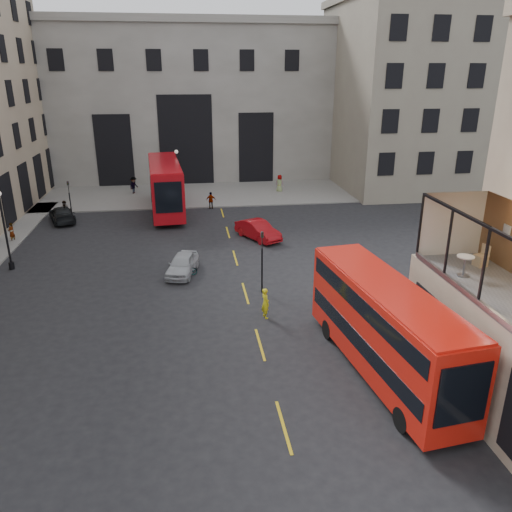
{
  "coord_description": "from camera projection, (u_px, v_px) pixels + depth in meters",
  "views": [
    {
      "loc": [
        -5.13,
        -14.9,
        12.47
      ],
      "look_at": [
        -1.6,
        10.24,
        3.0
      ],
      "focal_mm": 35.0,
      "sensor_mm": 36.0,
      "label": 1
    }
  ],
  "objects": [
    {
      "name": "ground",
      "position": [
        336.0,
        422.0,
        18.85
      ],
      "size": [
        140.0,
        140.0,
        0.0
      ],
      "primitive_type": "plane",
      "color": "black",
      "rests_on": "ground"
    },
    {
      "name": "host_frontage",
      "position": [
        505.0,
        357.0,
        18.91
      ],
      "size": [
        3.0,
        11.0,
        4.5
      ],
      "primitive_type": "cube",
      "color": "#C2AF92",
      "rests_on": "ground"
    },
    {
      "name": "gateway",
      "position": [
        184.0,
        98.0,
        59.45
      ],
      "size": [
        35.0,
        10.6,
        18.0
      ],
      "color": "#9F9C94",
      "rests_on": "ground"
    },
    {
      "name": "building_right",
      "position": [
        412.0,
        90.0,
        54.91
      ],
      "size": [
        16.6,
        18.6,
        20.0
      ],
      "color": "gray",
      "rests_on": "ground"
    },
    {
      "name": "pavement_far",
      "position": [
        179.0,
        194.0,
        53.31
      ],
      "size": [
        40.0,
        12.0,
        0.12
      ],
      "primitive_type": "cube",
      "color": "slate",
      "rests_on": "ground"
    },
    {
      "name": "traffic_light_near",
      "position": [
        262.0,
        254.0,
        29.0
      ],
      "size": [
        0.16,
        0.2,
        3.8
      ],
      "color": "black",
      "rests_on": "ground"
    },
    {
      "name": "traffic_light_far",
      "position": [
        70.0,
        197.0,
        42.03
      ],
      "size": [
        0.16,
        0.2,
        3.8
      ],
      "color": "black",
      "rests_on": "ground"
    },
    {
      "name": "street_lamp_a",
      "position": [
        6.0,
        235.0,
        32.5
      ],
      "size": [
        0.36,
        0.36,
        5.33
      ],
      "color": "black",
      "rests_on": "ground"
    },
    {
      "name": "street_lamp_b",
      "position": [
        178.0,
        180.0,
        48.78
      ],
      "size": [
        0.36,
        0.36,
        5.33
      ],
      "color": "black",
      "rests_on": "ground"
    },
    {
      "name": "bus_near",
      "position": [
        384.0,
        325.0,
        21.15
      ],
      "size": [
        3.61,
        10.67,
        4.18
      ],
      "color": "red",
      "rests_on": "ground"
    },
    {
      "name": "bus_far",
      "position": [
        165.0,
        184.0,
        45.94
      ],
      "size": [
        3.54,
        11.92,
        4.69
      ],
      "color": "#A70B12",
      "rests_on": "ground"
    },
    {
      "name": "car_a",
      "position": [
        182.0,
        264.0,
        32.34
      ],
      "size": [
        2.49,
        4.17,
        1.33
      ],
      "primitive_type": "imported",
      "rotation": [
        0.0,
        0.0,
        -0.25
      ],
      "color": "#A9ADB1",
      "rests_on": "ground"
    },
    {
      "name": "car_b",
      "position": [
        258.0,
        230.0,
        39.06
      ],
      "size": [
        3.43,
        4.6,
        1.45
      ],
      "primitive_type": "imported",
      "rotation": [
        0.0,
        0.0,
        0.49
      ],
      "color": "#9A090F",
      "rests_on": "ground"
    },
    {
      "name": "car_c",
      "position": [
        62.0,
        214.0,
        43.61
      ],
      "size": [
        3.27,
        4.92,
        1.32
      ],
      "primitive_type": "imported",
      "rotation": [
        0.0,
        0.0,
        3.48
      ],
      "color": "black",
      "rests_on": "ground"
    },
    {
      "name": "bicycle",
      "position": [
        185.0,
        269.0,
        32.26
      ],
      "size": [
        1.59,
        0.78,
        0.8
      ],
      "primitive_type": "imported",
      "rotation": [
        0.0,
        0.0,
        1.4
      ],
      "color": "gray",
      "rests_on": "ground"
    },
    {
      "name": "cyclist",
      "position": [
        265.0,
        303.0,
        26.53
      ],
      "size": [
        0.56,
        0.7,
        1.69
      ],
      "primitive_type": "imported",
      "rotation": [
        0.0,
        0.0,
        1.85
      ],
      "color": "yellow",
      "rests_on": "ground"
    },
    {
      "name": "pedestrian_a",
      "position": [
        65.0,
        210.0,
        44.32
      ],
      "size": [
        0.82,
        0.65,
        1.65
      ],
      "primitive_type": "imported",
      "rotation": [
        0.0,
        0.0,
        0.03
      ],
      "color": "gray",
      "rests_on": "ground"
    },
    {
      "name": "pedestrian_b",
      "position": [
        134.0,
        186.0,
        53.07
      ],
      "size": [
        1.22,
        1.42,
        1.91
      ],
      "primitive_type": "imported",
      "rotation": [
        0.0,
        0.0,
        1.06
      ],
      "color": "gray",
      "rests_on": "ground"
    },
    {
      "name": "pedestrian_c",
      "position": [
        211.0,
        200.0,
        47.61
      ],
      "size": [
        0.98,
        0.47,
        1.62
      ],
      "primitive_type": "imported",
      "rotation": [
        0.0,
        0.0,
        3.07
      ],
      "color": "gray",
      "rests_on": "ground"
    },
    {
      "name": "pedestrian_d",
      "position": [
        280.0,
        183.0,
        54.11
      ],
      "size": [
        1.1,
        1.03,
        1.89
      ],
      "primitive_type": "imported",
      "rotation": [
        0.0,
        0.0,
        2.51
      ],
      "color": "gray",
      "rests_on": "ground"
    },
    {
      "name": "pedestrian_e",
      "position": [
        12.0,
        232.0,
        38.4
      ],
      "size": [
        0.56,
        0.65,
        1.52
      ],
      "primitive_type": "imported",
      "rotation": [
        0.0,
        0.0,
        4.3
      ],
      "color": "gray",
      "rests_on": "ground"
    },
    {
      "name": "cafe_table_far",
      "position": [
        465.0,
        263.0,
        20.15
      ],
      "size": [
        0.68,
        0.68,
        0.86
      ],
      "color": "beige",
      "rests_on": "cafe_floor"
    },
    {
      "name": "cafe_chair_d",
      "position": [
        481.0,
        260.0,
        21.28
      ],
      "size": [
        0.55,
        0.55,
        0.94
      ],
      "color": "tan",
      "rests_on": "cafe_floor"
    }
  ]
}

